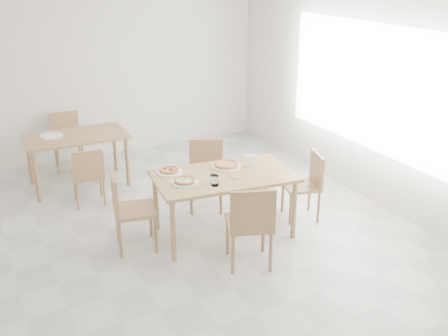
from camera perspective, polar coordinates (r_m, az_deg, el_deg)
name	(u,v)px	position (r m, az deg, el deg)	size (l,w,h in m)	color
room	(370,87)	(6.99, 15.63, 8.49)	(7.28, 7.00, 7.00)	beige
main_table	(224,181)	(5.95, 0.00, -1.41)	(1.66, 1.06, 0.75)	tan
chair_south	(251,221)	(5.36, 2.91, -5.78)	(0.59, 0.59, 0.93)	#A77E53
chair_north	(206,169)	(6.72, -1.96, -0.14)	(0.58, 0.58, 0.88)	#A77E53
chair_west	(127,206)	(5.80, -10.56, -4.05)	(0.53, 0.53, 0.90)	#A77E53
chair_east	(308,181)	(6.51, 9.09, -1.39)	(0.52, 0.52, 0.83)	#A77E53
plate_margherita	(226,166)	(6.13, 0.25, 0.21)	(0.34, 0.34, 0.02)	white
plate_mushroom	(185,182)	(5.70, -4.29, -1.58)	(0.30, 0.30, 0.02)	white
plate_pepperoni	(169,172)	(6.00, -5.97, -0.43)	(0.30, 0.30, 0.02)	white
pizza_margherita	(226,164)	(6.12, 0.25, 0.40)	(0.30, 0.30, 0.03)	tan
pizza_mushroom	(185,181)	(5.69, -4.29, -1.37)	(0.29, 0.29, 0.03)	tan
pizza_pepperoni	(169,170)	(5.99, -5.98, -0.22)	(0.27, 0.27, 0.03)	tan
tumbler_a	(215,181)	(5.61, -1.01, -1.38)	(0.08, 0.08, 0.11)	white
tumbler_b	(213,179)	(5.66, -1.16, -1.25)	(0.08, 0.08, 0.10)	white
napkin_holder	(249,161)	(6.15, 2.74, 0.79)	(0.13, 0.08, 0.13)	silver
fork_a	(202,166)	(6.15, -2.46, 0.21)	(0.01, 0.16, 0.01)	silver
fork_b	(233,177)	(5.83, 1.02, -1.04)	(0.02, 0.20, 0.01)	silver
second_table	(76,141)	(7.57, -15.78, 2.80)	(1.38, 0.80, 0.75)	#A77E53
chair_back_s	(88,173)	(6.95, -14.56, -0.52)	(0.43, 0.43, 0.79)	#A77E53
chair_back_n	(67,136)	(8.35, -16.76, 3.31)	(0.46, 0.46, 0.86)	#A77E53
plate_empty	(51,136)	(7.58, -18.29, 3.36)	(0.30, 0.30, 0.02)	white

